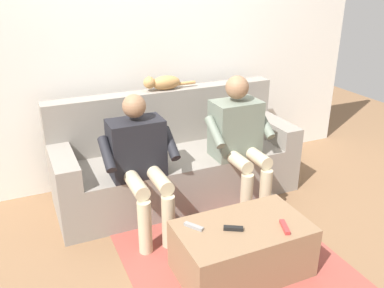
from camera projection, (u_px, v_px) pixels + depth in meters
ground_plane at (212, 235)px, 3.21m from camera, size 8.00×8.00×0.00m
back_wall at (153, 51)px, 3.79m from camera, size 4.40×0.06×2.43m
couch at (175, 161)px, 3.71m from camera, size 2.12×0.74×0.92m
coffee_table at (242, 249)px, 2.76m from camera, size 0.87×0.52×0.36m
person_left_seated at (239, 135)px, 3.45m from camera, size 0.55×0.56×1.12m
person_right_seated at (140, 157)px, 3.11m from camera, size 0.57×0.59×1.07m
cat_on_backrest at (163, 83)px, 3.63m from camera, size 0.49×0.13×0.14m
remote_black at (233, 228)px, 2.64m from camera, size 0.12×0.09×0.02m
remote_gray at (194, 226)px, 2.67m from camera, size 0.10×0.13×0.02m
remote_red at (285, 227)px, 2.66m from camera, size 0.08×0.15×0.02m
floor_rug at (230, 257)px, 2.96m from camera, size 1.44×1.90×0.01m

